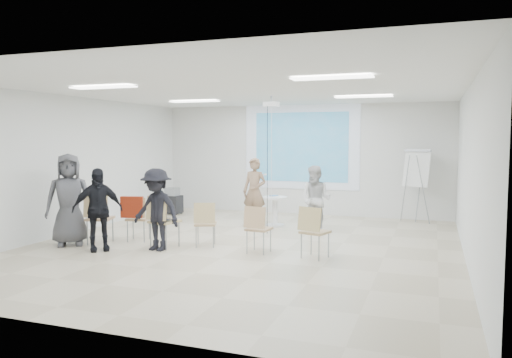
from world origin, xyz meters
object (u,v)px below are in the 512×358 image
(chair_left_inner, at_px, (162,217))
(player_right, at_px, (316,196))
(chair_left_mid, at_px, (137,215))
(player_left, at_px, (255,187))
(chair_far_left, at_px, (98,215))
(chair_right_far, at_px, (313,228))
(audience_left, at_px, (97,204))
(av_cart, at_px, (172,202))
(chair_center, at_px, (205,220))
(chair_right_inner, at_px, (257,225))
(laptop, at_px, (165,219))
(flipchart_easel, at_px, (417,169))
(audience_mid, at_px, (156,204))
(pedestal_table, at_px, (275,209))
(audience_outer, at_px, (69,194))

(chair_left_inner, bearing_deg, player_right, 57.41)
(chair_left_mid, bearing_deg, player_left, 43.37)
(player_left, distance_m, chair_far_left, 3.74)
(chair_right_far, height_order, audience_left, audience_left)
(chair_right_far, distance_m, av_cart, 6.16)
(player_left, bearing_deg, chair_center, -85.11)
(chair_right_inner, distance_m, av_cart, 5.33)
(player_left, height_order, chair_right_far, player_left)
(laptop, bearing_deg, chair_left_mid, -8.49)
(player_right, relative_size, chair_left_inner, 1.64)
(chair_center, distance_m, flipchart_easel, 5.72)
(chair_left_inner, bearing_deg, audience_left, -139.72)
(chair_right_inner, relative_size, laptop, 2.36)
(chair_right_far, xyz_separation_m, flipchart_easel, (1.54, 4.51, 0.80))
(chair_left_mid, relative_size, chair_right_inner, 1.04)
(chair_center, bearing_deg, flipchart_easel, 29.00)
(av_cart, bearing_deg, chair_left_mid, -67.90)
(audience_mid, distance_m, flipchart_easel, 6.58)
(player_left, relative_size, chair_right_far, 2.01)
(chair_left_mid, bearing_deg, chair_right_inner, -18.20)
(player_right, xyz_separation_m, audience_mid, (-2.39, -2.76, 0.04))
(chair_left_inner, height_order, flipchart_easel, flipchart_easel)
(chair_left_mid, bearing_deg, pedestal_table, 36.90)
(player_left, relative_size, chair_far_left, 1.85)
(chair_left_mid, height_order, flipchart_easel, flipchart_easel)
(chair_right_far, relative_size, av_cart, 1.27)
(audience_mid, height_order, av_cart, audience_mid)
(player_left, relative_size, audience_left, 1.04)
(laptop, xyz_separation_m, audience_outer, (-1.85, -0.47, 0.47))
(player_left, xyz_separation_m, chair_center, (-0.09, -2.54, -0.41))
(chair_left_mid, bearing_deg, audience_left, -117.18)
(audience_mid, bearing_deg, player_right, 57.78)
(chair_right_inner, distance_m, laptop, 1.84)
(player_left, bearing_deg, pedestal_table, 15.38)
(laptop, bearing_deg, av_cart, -52.33)
(player_right, xyz_separation_m, chair_far_left, (-3.75, -2.68, -0.23))
(laptop, relative_size, audience_outer, 0.18)
(pedestal_table, distance_m, av_cart, 3.41)
(chair_center, distance_m, audience_mid, 0.99)
(pedestal_table, distance_m, flipchart_easel, 3.66)
(chair_left_inner, xyz_separation_m, chair_right_inner, (1.85, 0.20, -0.08))
(chair_far_left, distance_m, flipchart_easel, 7.54)
(chair_right_inner, bearing_deg, audience_mid, -164.01)
(laptop, xyz_separation_m, flipchart_easel, (4.42, 4.55, 0.80))
(player_right, distance_m, audience_left, 4.64)
(player_left, distance_m, audience_mid, 3.22)
(chair_right_far, relative_size, laptop, 2.49)
(chair_left_inner, relative_size, audience_outer, 0.50)
(player_right, relative_size, chair_left_mid, 1.82)
(chair_left_inner, distance_m, flipchart_easel, 6.47)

